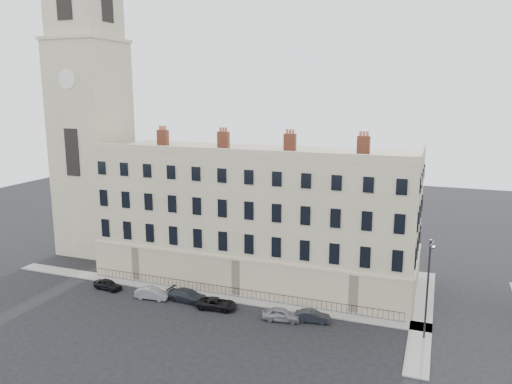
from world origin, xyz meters
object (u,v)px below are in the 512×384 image
car_a (108,284)px  car_d (217,304)px  car_b (152,293)px  car_c (188,296)px  car_e (281,314)px  streetlamp (428,285)px  car_f (312,316)px

car_a → car_d: 13.48m
car_b → car_c: (3.87, 0.72, 0.04)m
car_e → streetlamp: 13.74m
car_f → streetlamp: streetlamp is taller
car_a → car_d: car_a is taller
car_f → streetlamp: (10.13, 0.04, 4.53)m
car_b → car_e: bearing=-95.9°
car_b → car_c: car_c is taller
car_c → streetlamp: 23.88m
car_d → streetlamp: (19.86, 0.62, 4.52)m
car_f → car_d: bearing=85.5°
car_e → car_c: bearing=78.5°
car_a → car_d: size_ratio=0.83×
car_c → car_f: size_ratio=1.31×
car_f → car_b: bearing=84.4°
car_d → car_f: (9.74, 0.58, -0.01)m
car_c → car_f: bearing=-85.5°
car_a → car_d: (13.47, -0.38, -0.01)m
car_e → streetlamp: streetlamp is taller
car_c → car_d: size_ratio=1.09×
streetlamp → car_d: bearing=-168.9°
car_b → car_c: bearing=-85.0°
car_c → car_d: car_c is taller
car_b → car_f: size_ratio=1.09×
car_e → car_b: bearing=82.5°
car_b → car_f: bearing=-93.3°
car_e → car_f: (2.84, 0.77, -0.07)m
car_c → car_a: bearing=96.1°
car_e → streetlamp: size_ratio=0.40×
car_b → car_d: bearing=-94.8°
car_a → car_e: (20.37, -0.58, 0.06)m
car_d → car_e: size_ratio=1.10×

